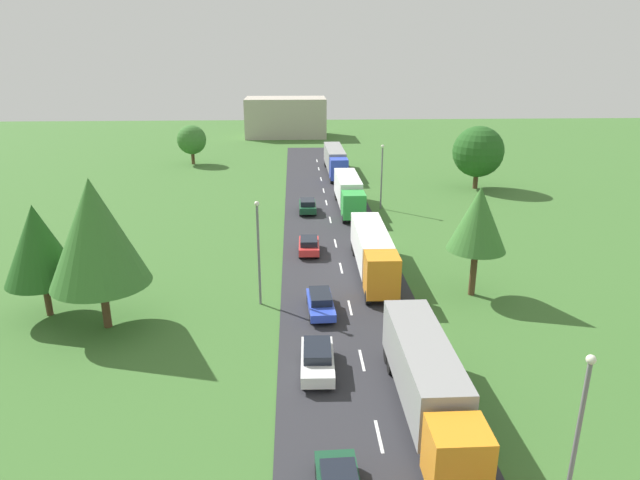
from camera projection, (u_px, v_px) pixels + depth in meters
name	position (u px, v px, depth m)	size (l,w,h in m)	color
road	(350.00, 310.00, 39.43)	(10.00, 140.00, 0.06)	#2B2B30
lane_marking_centre	(355.00, 330.00, 36.60)	(0.16, 122.07, 0.01)	white
truck_lead	(427.00, 379.00, 27.37)	(2.55, 12.24, 3.67)	orange
truck_second	(373.00, 250.00, 45.22)	(2.64, 12.80, 3.56)	orange
truck_third	(349.00, 192.00, 64.02)	(2.54, 12.28, 3.64)	green
truck_fourth	(335.00, 159.00, 82.70)	(2.61, 14.50, 3.67)	blue
car_second	(317.00, 359.00, 31.66)	(1.99, 4.59, 1.52)	white
car_third	(321.00, 302.00, 38.88)	(1.91, 4.62, 1.41)	blue
car_fourth	(309.00, 245.00, 50.29)	(1.92, 4.10, 1.46)	red
car_fifth	(308.00, 206.00, 62.95)	(1.91, 4.22, 1.55)	#19472D
lamppost_lead	(578.00, 431.00, 20.56)	(0.36, 0.36, 7.39)	slate
lamppost_second	(258.00, 248.00, 39.13)	(0.36, 0.36, 7.76)	slate
lamppost_third	(382.00, 173.00, 63.56)	(0.36, 0.36, 7.50)	slate
tree_oak	(192.00, 140.00, 89.32)	(4.68, 4.68, 6.31)	#513823
tree_maple	(478.00, 152.00, 72.97)	(6.69, 6.69, 8.31)	#513823
tree_pine	(478.00, 219.00, 40.16)	(4.33, 4.33, 8.39)	#513823
tree_elm	(38.00, 244.00, 37.17)	(4.94, 4.94, 8.00)	#513823
tree_ash	(95.00, 232.00, 35.03)	(6.39, 6.39, 10.19)	#513823
distant_building	(286.00, 117.00, 118.64)	(16.94, 10.47, 8.14)	#B2A899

